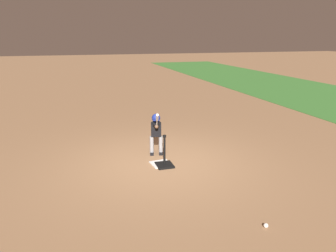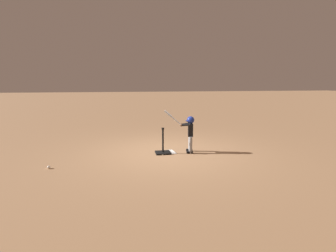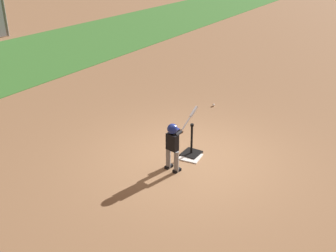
% 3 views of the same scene
% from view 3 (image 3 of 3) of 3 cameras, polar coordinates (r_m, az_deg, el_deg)
% --- Properties ---
extents(ground_plane, '(90.00, 90.00, 0.00)m').
position_cam_3_polar(ground_plane, '(8.59, 3.26, -4.70)').
color(ground_plane, '#99704C').
extents(home_plate, '(0.49, 0.49, 0.02)m').
position_cam_3_polar(home_plate, '(8.63, 3.28, -4.49)').
color(home_plate, white).
rests_on(home_plate, ground_plane).
extents(batting_tee, '(0.42, 0.38, 0.74)m').
position_cam_3_polar(batting_tee, '(8.70, 3.41, -3.49)').
color(batting_tee, black).
rests_on(batting_tee, ground_plane).
extents(batter_child, '(0.85, 0.36, 1.22)m').
position_cam_3_polar(batter_child, '(7.86, 0.82, -2.16)').
color(batter_child, gray).
rests_on(batter_child, ground_plane).
extents(baseball, '(0.07, 0.07, 0.07)m').
position_cam_3_polar(baseball, '(11.38, 6.62, 3.04)').
color(baseball, white).
rests_on(baseball, ground_plane).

